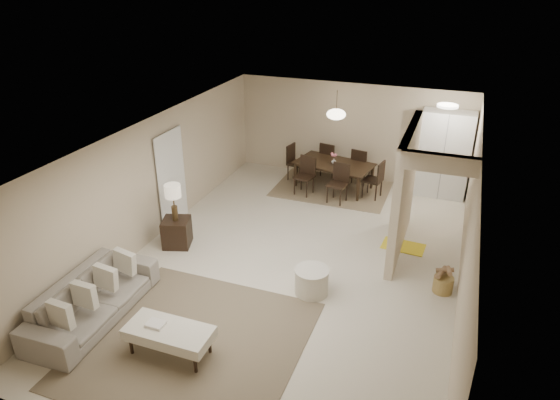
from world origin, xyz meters
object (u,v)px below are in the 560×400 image
at_px(pantry_cabinet, 444,155).
at_px(wicker_basket, 443,284).
at_px(ottoman_bench, 169,333).
at_px(round_pouf, 312,281).
at_px(side_table, 177,232).
at_px(sofa, 93,299).
at_px(dining_table, 333,176).

xyz_separation_m(pantry_cabinet, wicker_basket, (0.40, -4.15, -0.90)).
relative_size(ottoman_bench, round_pouf, 2.12).
distance_m(pantry_cabinet, ottoman_bench, 7.85).
xyz_separation_m(pantry_cabinet, side_table, (-4.75, -4.38, -0.76)).
relative_size(pantry_cabinet, wicker_basket, 6.15).
bearing_deg(round_pouf, wicker_basket, 21.47).
relative_size(pantry_cabinet, ottoman_bench, 1.65).
relative_size(side_table, wicker_basket, 1.68).
relative_size(sofa, ottoman_bench, 1.89).
bearing_deg(wicker_basket, pantry_cabinet, 95.51).
bearing_deg(round_pouf, side_table, 168.69).
xyz_separation_m(round_pouf, wicker_basket, (2.13, 0.84, -0.09)).
relative_size(ottoman_bench, dining_table, 0.67).
relative_size(sofa, round_pouf, 4.01).
relative_size(pantry_cabinet, side_table, 3.67).
bearing_deg(wicker_basket, sofa, -152.75).
xyz_separation_m(round_pouf, dining_table, (-0.82, 4.45, 0.10)).
bearing_deg(side_table, pantry_cabinet, 42.70).
relative_size(pantry_cabinet, round_pouf, 3.50).
height_order(side_table, dining_table, dining_table).
height_order(wicker_basket, dining_table, dining_table).
bearing_deg(ottoman_bench, sofa, 169.10).
height_order(sofa, ottoman_bench, sofa).
height_order(pantry_cabinet, dining_table, pantry_cabinet).
distance_m(ottoman_bench, wicker_basket, 4.68).
xyz_separation_m(pantry_cabinet, round_pouf, (-1.73, -4.99, -0.82)).
bearing_deg(dining_table, sofa, -98.73).
bearing_deg(pantry_cabinet, round_pouf, -109.11).
bearing_deg(side_table, round_pouf, -11.31).
xyz_separation_m(pantry_cabinet, ottoman_bench, (-3.21, -7.13, -0.68)).
height_order(ottoman_bench, dining_table, dining_table).
relative_size(wicker_basket, dining_table, 0.18).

